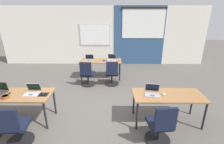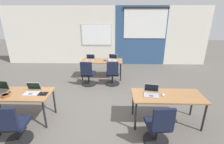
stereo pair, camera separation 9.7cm
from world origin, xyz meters
name	(u,v)px [view 1 (the left image)]	position (x,y,z in m)	size (l,w,h in m)	color
ground_plane	(96,107)	(0.00, 0.00, 0.00)	(24.00, 24.00, 0.00)	#56514C
back_wall_assembly	(104,36)	(0.04, 4.20, 1.41)	(10.00, 0.27, 2.80)	silver
desk_near_left	(17,96)	(-1.75, -0.60, 0.66)	(1.60, 0.70, 0.72)	olive
desk_near_right	(168,97)	(1.75, -0.60, 0.66)	(1.60, 0.70, 0.72)	olive
desk_far_center	(101,62)	(0.00, 2.20, 0.66)	(1.60, 0.70, 0.72)	olive
laptop_near_right_inner	(152,92)	(1.38, -0.57, 0.77)	(0.38, 0.35, 0.23)	#9E9EA3
mouse_near_right_inner	(164,94)	(1.65, -0.61, 0.74)	(0.09, 0.11, 0.03)	silver
chair_near_right_inner	(160,127)	(1.41, -1.30, 0.38)	(0.52, 0.56, 0.92)	black
laptop_near_left_inner	(32,91)	(-1.38, -0.56, 0.77)	(0.33, 0.31, 0.23)	#B7B7BC
mousepad_near_left_inner	(43,94)	(-1.12, -0.62, 0.72)	(0.22, 0.19, 0.00)	black
mouse_near_left_inner	(43,94)	(-1.12, -0.62, 0.74)	(0.07, 0.11, 0.03)	black
chair_near_left_inner	(16,129)	(-1.40, -1.37, 0.38)	(0.52, 0.55, 0.92)	black
laptop_far_left	(89,59)	(-0.46, 2.22, 0.77)	(0.33, 0.32, 0.22)	#9E9EA3
chair_far_left	(87,76)	(-0.43, 1.45, 0.38)	(0.52, 0.56, 0.92)	black
laptop_far_right	(112,59)	(0.42, 2.28, 0.77)	(0.37, 0.35, 0.23)	#B7B7BC
mousepad_far_right	(105,60)	(0.18, 2.20, 0.72)	(0.22, 0.19, 0.00)	navy
mouse_far_right	(105,60)	(0.18, 2.20, 0.74)	(0.07, 0.10, 0.03)	#B2B2B7
chair_far_right	(112,75)	(0.44, 1.51, 0.38)	(0.52, 0.55, 0.92)	black
mouse_near_left_end	(9,93)	(-1.91, -0.60, 0.74)	(0.06, 0.10, 0.03)	black
snack_bowl	(5,97)	(-1.88, -0.78, 0.76)	(0.18, 0.18, 0.06)	brown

